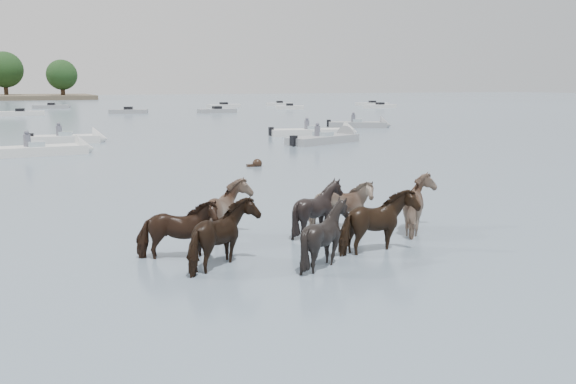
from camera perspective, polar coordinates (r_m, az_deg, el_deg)
name	(u,v)px	position (r m, az deg, el deg)	size (l,w,h in m)	color
ground	(341,245)	(14.00, 5.11, -5.08)	(400.00, 400.00, 0.00)	slate
pony_herd	(308,221)	(13.79, 1.87, -2.75)	(8.05, 4.46, 1.60)	black
swimming_pony	(256,164)	(27.25, -3.03, 2.67)	(0.72, 0.44, 0.44)	black
motorboat_a	(78,139)	(40.55, -19.34, 4.79)	(4.86, 2.22, 1.92)	silver
motorboat_b	(52,150)	(34.20, -21.55, 3.73)	(5.72, 2.08, 1.92)	silver
motorboat_c	(323,132)	(43.74, 3.33, 5.70)	(6.66, 2.92, 1.92)	silver
motorboat_d	(331,139)	(38.41, 4.13, 5.06)	(5.91, 3.55, 1.92)	gray
motorboat_e	(366,125)	(52.04, 7.45, 6.36)	(5.47, 3.88, 1.92)	gray
distant_flotilla	(78,110)	(85.75, -19.35, 7.40)	(103.64, 27.66, 0.93)	silver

